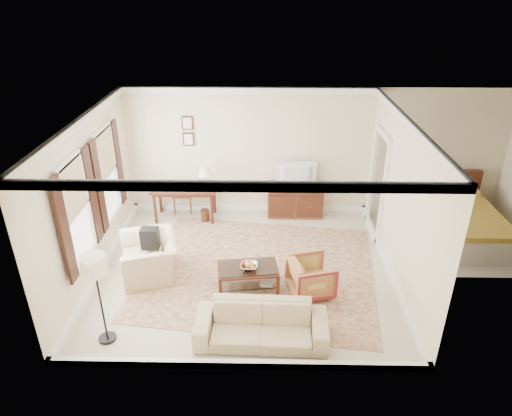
{
  "coord_description": "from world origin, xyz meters",
  "views": [
    {
      "loc": [
        0.34,
        -7.22,
        4.97
      ],
      "look_at": [
        0.2,
        0.3,
        1.15
      ],
      "focal_mm": 32.0,
      "sensor_mm": 36.0,
      "label": 1
    }
  ],
  "objects_px": {
    "sideboard": "(295,200)",
    "sofa": "(261,320)",
    "writing_desk": "(184,191)",
    "striped_armchair": "(311,275)",
    "coffee_table": "(248,272)",
    "tv": "(297,167)",
    "club_armchair": "(149,252)"
  },
  "relations": [
    {
      "from": "coffee_table",
      "to": "sideboard",
      "type": "bearing_deg",
      "value": 70.58
    },
    {
      "from": "writing_desk",
      "to": "sofa",
      "type": "height_order",
      "value": "writing_desk"
    },
    {
      "from": "writing_desk",
      "to": "coffee_table",
      "type": "bearing_deg",
      "value": -60.05
    },
    {
      "from": "sideboard",
      "to": "tv",
      "type": "relative_size",
      "value": 1.44
    },
    {
      "from": "writing_desk",
      "to": "club_armchair",
      "type": "relative_size",
      "value": 1.26
    },
    {
      "from": "coffee_table",
      "to": "sofa",
      "type": "xyz_separation_m",
      "value": [
        0.25,
        -1.31,
        0.05
      ]
    },
    {
      "from": "coffee_table",
      "to": "club_armchair",
      "type": "relative_size",
      "value": 0.99
    },
    {
      "from": "tv",
      "to": "coffee_table",
      "type": "height_order",
      "value": "tv"
    },
    {
      "from": "writing_desk",
      "to": "sideboard",
      "type": "xyz_separation_m",
      "value": [
        2.51,
        0.18,
        -0.28
      ]
    },
    {
      "from": "writing_desk",
      "to": "club_armchair",
      "type": "height_order",
      "value": "club_armchair"
    },
    {
      "from": "striped_armchair",
      "to": "sideboard",
      "type": "bearing_deg",
      "value": -12.7
    },
    {
      "from": "sideboard",
      "to": "club_armchair",
      "type": "height_order",
      "value": "club_armchair"
    },
    {
      "from": "writing_desk",
      "to": "coffee_table",
      "type": "relative_size",
      "value": 1.28
    },
    {
      "from": "sideboard",
      "to": "striped_armchair",
      "type": "distance_m",
      "value": 2.95
    },
    {
      "from": "tv",
      "to": "sofa",
      "type": "xyz_separation_m",
      "value": [
        -0.74,
        -4.11,
        -0.82
      ]
    },
    {
      "from": "sideboard",
      "to": "striped_armchair",
      "type": "xyz_separation_m",
      "value": [
        0.11,
        -2.94,
        -0.02
      ]
    },
    {
      "from": "striped_armchair",
      "to": "writing_desk",
      "type": "bearing_deg",
      "value": 28.65
    },
    {
      "from": "coffee_table",
      "to": "club_armchair",
      "type": "height_order",
      "value": "club_armchair"
    },
    {
      "from": "tv",
      "to": "club_armchair",
      "type": "distance_m",
      "value": 3.77
    },
    {
      "from": "writing_desk",
      "to": "tv",
      "type": "relative_size",
      "value": 1.63
    },
    {
      "from": "club_armchair",
      "to": "sofa",
      "type": "relative_size",
      "value": 0.57
    },
    {
      "from": "sideboard",
      "to": "coffee_table",
      "type": "height_order",
      "value": "sideboard"
    },
    {
      "from": "sideboard",
      "to": "sofa",
      "type": "relative_size",
      "value": 0.63
    },
    {
      "from": "club_armchair",
      "to": "sideboard",
      "type": "bearing_deg",
      "value": 114.19
    },
    {
      "from": "tv",
      "to": "coffee_table",
      "type": "xyz_separation_m",
      "value": [
        -0.99,
        -2.8,
        -0.87
      ]
    },
    {
      "from": "tv",
      "to": "striped_armchair",
      "type": "relative_size",
      "value": 1.19
    },
    {
      "from": "sideboard",
      "to": "sofa",
      "type": "xyz_separation_m",
      "value": [
        -0.74,
        -4.13,
        0.0
      ]
    },
    {
      "from": "sideboard",
      "to": "striped_armchair",
      "type": "relative_size",
      "value": 1.71
    },
    {
      "from": "sofa",
      "to": "tv",
      "type": "bearing_deg",
      "value": 81.65
    },
    {
      "from": "writing_desk",
      "to": "sideboard",
      "type": "distance_m",
      "value": 2.53
    },
    {
      "from": "tv",
      "to": "club_armchair",
      "type": "bearing_deg",
      "value": 40.61
    },
    {
      "from": "coffee_table",
      "to": "striped_armchair",
      "type": "bearing_deg",
      "value": -6.7
    }
  ]
}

